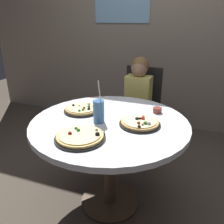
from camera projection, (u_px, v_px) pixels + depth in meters
name	position (u px, v px, depth m)	size (l,w,h in m)	color
ground_plane	(110.00, 201.00, 1.97)	(8.00, 8.00, 0.00)	#4C4238
wall_with_window	(158.00, 17.00, 2.94)	(5.20, 0.14, 2.90)	gray
dining_table	(110.00, 134.00, 1.72)	(1.14, 1.14, 0.75)	silver
chair_wooden	(140.00, 106.00, 2.60)	(0.42, 0.42, 0.95)	black
diner_child	(135.00, 115.00, 2.46)	(0.27, 0.42, 1.08)	#3F4766
pizza_veggie	(80.00, 137.00, 1.43)	(0.32, 0.32, 0.05)	black
pizza_cheese	(82.00, 109.00, 1.85)	(0.29, 0.29, 0.05)	black
pizza_pepperoni	(140.00, 123.00, 1.61)	(0.29, 0.29, 0.05)	black
soda_cup	(99.00, 111.00, 1.64)	(0.08, 0.08, 0.31)	#3F72B2
sauce_bowl	(157.00, 110.00, 1.82)	(0.07, 0.07, 0.04)	brown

